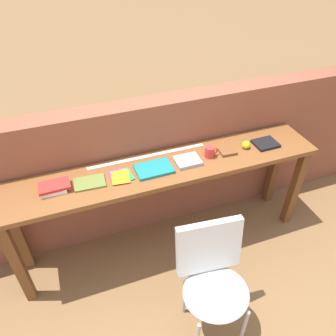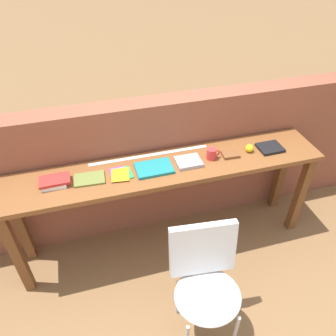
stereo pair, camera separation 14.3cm
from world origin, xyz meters
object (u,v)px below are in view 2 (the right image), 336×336
chair_white_moulded (206,280)px  sports_ball_small (249,148)px  leather_journal_brown (230,154)px  pamphlet_pile_colourful (121,174)px  book_open_centre (154,168)px  mug (212,154)px  book_stack_leftmost (54,181)px  book_repair_rightmost (270,148)px  magazine_cycling (89,179)px

chair_white_moulded → sports_ball_small: size_ratio=13.68×
leather_journal_brown → pamphlet_pile_colourful: bearing=-176.1°
chair_white_moulded → leather_journal_brown: size_ratio=6.86×
pamphlet_pile_colourful → leather_journal_brown: leather_journal_brown is taller
book_open_centre → leather_journal_brown: size_ratio=2.11×
leather_journal_brown → sports_ball_small: 0.17m
mug → book_open_centre: bearing=-178.4°
book_stack_leftmost → pamphlet_pile_colourful: (0.47, -0.02, -0.02)m
mug → sports_ball_small: bearing=0.6°
book_stack_leftmost → sports_ball_small: sports_ball_small is taller
leather_journal_brown → book_repair_rightmost: size_ratio=0.67×
chair_white_moulded → book_stack_leftmost: book_stack_leftmost is taller
book_stack_leftmost → sports_ball_small: bearing=-0.3°
book_open_centre → magazine_cycling: bearing=178.1°
magazine_cycling → sports_ball_small: (1.27, 0.01, 0.03)m
chair_white_moulded → book_stack_leftmost: size_ratio=4.15×
book_stack_leftmost → mug: 1.19m
mug → pamphlet_pile_colourful: bearing=-179.4°
pamphlet_pile_colourful → mug: (0.72, 0.01, 0.04)m
magazine_cycling → book_open_centre: 0.48m
chair_white_moulded → sports_ball_small: (0.65, 0.80, 0.39)m
sports_ball_small → book_repair_rightmost: (0.18, -0.01, -0.02)m
leather_journal_brown → book_stack_leftmost: bearing=-177.0°
chair_white_moulded → sports_ball_small: sports_ball_small is taller
sports_ball_small → book_repair_rightmost: sports_ball_small is taller
chair_white_moulded → pamphlet_pile_colourful: (-0.40, 0.78, 0.36)m
book_open_centre → leather_journal_brown: (0.63, 0.01, 0.00)m
magazine_cycling → mug: bearing=3.5°
book_open_centre → sports_ball_small: 0.80m
magazine_cycling → mug: (0.95, 0.00, 0.04)m
book_open_centre → mug: size_ratio=2.50×
book_open_centre → chair_white_moulded: bearing=-80.0°
pamphlet_pile_colourful → book_repair_rightmost: book_repair_rightmost is taller
pamphlet_pile_colourful → book_repair_rightmost: 1.23m
magazine_cycling → leather_journal_brown: (1.11, -0.00, 0.00)m
chair_white_moulded → leather_journal_brown: 0.99m
leather_journal_brown → sports_ball_small: sports_ball_small is taller
chair_white_moulded → book_open_centre: 0.87m
book_repair_rightmost → sports_ball_small: bearing=174.7°
magazine_cycling → mug: mug is taller
book_stack_leftmost → book_open_centre: bearing=-2.0°
chair_white_moulded → pamphlet_pile_colourful: same height
book_open_centre → pamphlet_pile_colourful: bearing=178.3°
book_open_centre → mug: (0.47, 0.01, 0.03)m
book_open_centre → book_repair_rightmost: (0.98, 0.00, 0.00)m
magazine_cycling → sports_ball_small: 1.27m
pamphlet_pile_colourful → mug: mug is taller
pamphlet_pile_colourful → leather_journal_brown: bearing=0.1°
book_open_centre → book_repair_rightmost: 0.98m
mug → book_stack_leftmost: bearing=179.4°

